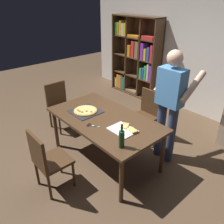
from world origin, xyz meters
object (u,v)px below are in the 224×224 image
object	(u,v)px
dining_table	(105,122)
chair_near_camera	(47,159)
person_serving_pizza	(170,101)
chair_far_side	(146,112)
pepperoni_pizza_on_tray	(85,111)
wine_bottle	(122,139)
bookshelf	(136,57)
chair_left_end	(59,103)
kitchen_scissors	(91,125)

from	to	relation	value
dining_table	chair_near_camera	bearing A→B (deg)	-90.00
person_serving_pizza	chair_far_side	bearing A→B (deg)	159.72
chair_near_camera	chair_far_side	world-z (taller)	same
dining_table	pepperoni_pizza_on_tray	distance (m)	0.38
chair_near_camera	wine_bottle	world-z (taller)	wine_bottle
pepperoni_pizza_on_tray	dining_table	bearing A→B (deg)	14.57
chair_near_camera	pepperoni_pizza_on_tray	bearing A→B (deg)	111.85
bookshelf	chair_far_side	bearing A→B (deg)	-41.45
chair_far_side	wine_bottle	xyz separation A→B (m)	(0.69, -1.29, 0.36)
chair_far_side	bookshelf	bearing A→B (deg)	138.55
chair_left_end	person_serving_pizza	bearing A→B (deg)	21.04
chair_left_end	chair_far_side	bearing A→B (deg)	35.44
bookshelf	kitchen_scissors	bearing A→B (deg)	-58.43
chair_near_camera	chair_left_end	xyz separation A→B (m)	(-1.37, 0.98, 0.00)
bookshelf	kitchen_scissors	size ratio (longest dim) A/B	9.95
dining_table	pepperoni_pizza_on_tray	world-z (taller)	pepperoni_pizza_on_tray
pepperoni_pizza_on_tray	kitchen_scissors	xyz separation A→B (m)	(0.40, -0.19, -0.01)
chair_near_camera	kitchen_scissors	bearing A→B (deg)	86.19
dining_table	kitchen_scissors	world-z (taller)	kitchen_scissors
bookshelf	person_serving_pizza	bearing A→B (deg)	-36.61
chair_left_end	pepperoni_pizza_on_tray	size ratio (longest dim) A/B	2.12
dining_table	person_serving_pizza	size ratio (longest dim) A/B	1.01
person_serving_pizza	wine_bottle	xyz separation A→B (m)	(0.09, -1.07, -0.13)
wine_bottle	kitchen_scissors	xyz separation A→B (m)	(-0.64, 0.03, -0.11)
person_serving_pizza	pepperoni_pizza_on_tray	distance (m)	1.30
bookshelf	wine_bottle	size ratio (longest dim) A/B	6.17
dining_table	wine_bottle	world-z (taller)	wine_bottle
chair_far_side	person_serving_pizza	distance (m)	0.80
dining_table	bookshelf	xyz separation A→B (m)	(-1.59, 2.38, 0.29)
dining_table	chair_far_side	size ratio (longest dim) A/B	1.97
chair_far_side	pepperoni_pizza_on_tray	world-z (taller)	chair_far_side
dining_table	chair_left_end	bearing A→B (deg)	180.00
chair_near_camera	person_serving_pizza	size ratio (longest dim) A/B	0.51
chair_near_camera	kitchen_scissors	distance (m)	0.74
pepperoni_pizza_on_tray	bookshelf	bearing A→B (deg)	116.51
person_serving_pizza	kitchen_scissors	bearing A→B (deg)	-117.91
chair_far_side	kitchen_scissors	distance (m)	1.28
chair_far_side	wine_bottle	world-z (taller)	wine_bottle
chair_near_camera	pepperoni_pizza_on_tray	size ratio (longest dim) A/B	2.12
bookshelf	pepperoni_pizza_on_tray	bearing A→B (deg)	-63.49
dining_table	kitchen_scissors	distance (m)	0.29
chair_near_camera	kitchen_scissors	size ratio (longest dim) A/B	4.59
person_serving_pizza	kitchen_scissors	distance (m)	1.20
chair_near_camera	person_serving_pizza	world-z (taller)	person_serving_pizza
dining_table	chair_left_end	world-z (taller)	chair_left_end
chair_far_side	person_serving_pizza	world-z (taller)	person_serving_pizza
wine_bottle	chair_left_end	bearing A→B (deg)	171.50
wine_bottle	kitchen_scissors	distance (m)	0.65
dining_table	chair_near_camera	xyz separation A→B (m)	(-0.00, -0.98, -0.17)
chair_far_side	kitchen_scissors	bearing A→B (deg)	-87.89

